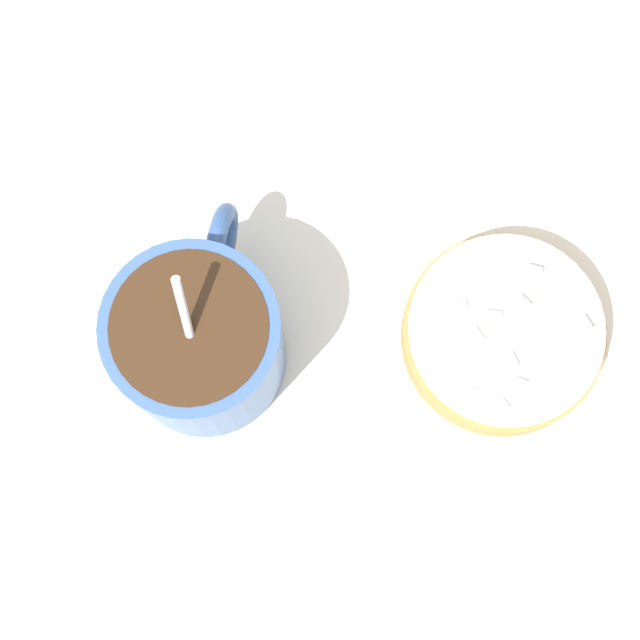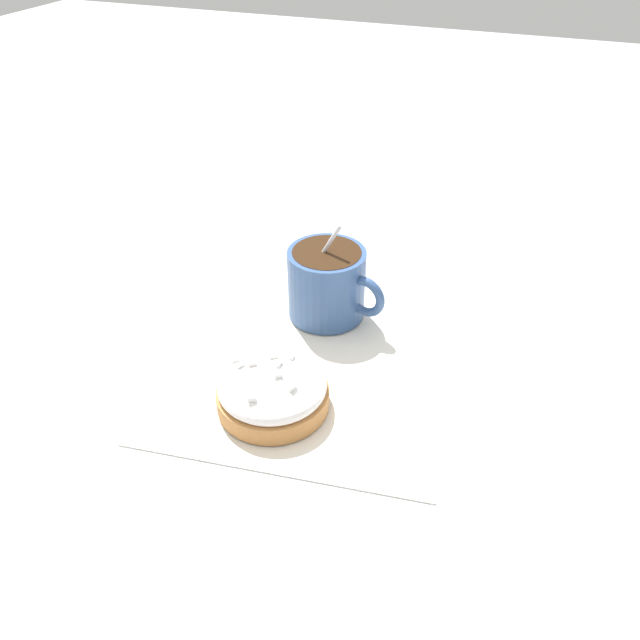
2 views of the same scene
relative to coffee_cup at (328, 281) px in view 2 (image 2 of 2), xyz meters
The scene contains 4 objects.
ground_plane 0.08m from the coffee_cup, ahead, with size 3.00×3.00×0.00m, color #B2B2B7.
paper_napkin 0.08m from the coffee_cup, ahead, with size 0.32×0.30×0.00m.
coffee_cup is the anchor object (origin of this frame).
frosted_pastry 0.15m from the coffee_cup, ahead, with size 0.10×0.10×0.04m.
Camera 2 is at (0.43, 0.17, 0.39)m, focal length 35.00 mm.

